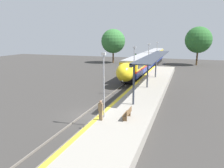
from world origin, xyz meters
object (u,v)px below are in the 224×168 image
at_px(platform_bench, 128,113).
at_px(lamppost_near, 104,81).
at_px(lamppost_farthest, 157,53).
at_px(train, 147,60).
at_px(person_waiting, 101,110).
at_px(railway_signal, 136,61).
at_px(lamppost_mid, 134,65).
at_px(lamppost_far, 148,57).

height_order(platform_bench, lamppost_near, lamppost_near).
bearing_deg(lamppost_farthest, train, 153.08).
bearing_deg(lamppost_farthest, person_waiting, -90.01).
distance_m(railway_signal, lamppost_mid, 20.07).
distance_m(person_waiting, lamppost_mid, 11.84).
height_order(person_waiting, railway_signal, railway_signal).
relative_size(person_waiting, lamppost_near, 0.31).
xyz_separation_m(lamppost_far, lamppost_farthest, (0.00, 10.89, 0.00)).
bearing_deg(platform_bench, lamppost_far, 95.36).
height_order(train, lamppost_far, lamppost_far).
distance_m(train, person_waiting, 34.63).
xyz_separation_m(lamppost_mid, lamppost_farthest, (0.00, 21.77, 0.00)).
bearing_deg(person_waiting, lamppost_farthest, 89.99).
xyz_separation_m(platform_bench, lamppost_mid, (-2.01, 10.56, 2.69)).
bearing_deg(railway_signal, platform_bench, -78.21).
xyz_separation_m(train, lamppost_farthest, (2.28, -1.16, 1.81)).
bearing_deg(lamppost_far, person_waiting, -90.02).
bearing_deg(person_waiting, lamppost_far, 89.98).
height_order(lamppost_mid, lamppost_far, same).
xyz_separation_m(train, lamppost_far, (2.28, -12.04, 1.81)).
distance_m(lamppost_near, lamppost_mid, 10.89).
bearing_deg(train, railway_signal, -120.47).
xyz_separation_m(lamppost_near, lamppost_farthest, (0.00, 32.66, 0.00)).
relative_size(train, railway_signal, 10.50).
relative_size(platform_bench, lamppost_mid, 0.29).
distance_m(railway_signal, lamppost_near, 30.77).
height_order(train, lamppost_near, lamppost_near).
height_order(railway_signal, lamppost_farthest, lamppost_farthest).
height_order(railway_signal, lamppost_mid, lamppost_mid).
distance_m(lamppost_mid, lamppost_farthest, 21.77).
relative_size(lamppost_near, lamppost_far, 1.00).
bearing_deg(platform_bench, person_waiting, -152.33).
height_order(platform_bench, lamppost_far, lamppost_far).
height_order(train, lamppost_farthest, lamppost_farthest).
relative_size(person_waiting, lamppost_mid, 0.31).
relative_size(lamppost_mid, lamppost_farthest, 1.00).
height_order(railway_signal, lamppost_near, lamppost_near).
bearing_deg(lamppost_far, train, 100.71).
distance_m(lamppost_far, lamppost_farthest, 10.89).
distance_m(train, platform_bench, 33.78).
distance_m(person_waiting, lamppost_near, 2.39).
relative_size(platform_bench, lamppost_far, 0.29).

